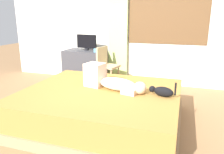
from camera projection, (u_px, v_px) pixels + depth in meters
ground_plane at (102, 125)px, 3.13m from camera, size 16.00×16.00×0.00m
back_wall_with_window at (139, 18)px, 4.83m from camera, size 6.40×0.14×2.90m
bed at (101, 107)px, 3.17m from camera, size 2.20×1.90×0.48m
person_lying at (112, 81)px, 3.14m from camera, size 0.94×0.44×0.34m
cat at (162, 91)px, 2.86m from camera, size 0.35×0.17×0.21m
desk at (85, 66)px, 5.10m from camera, size 0.90×0.56×0.74m
tv_monitor at (87, 42)px, 4.93m from camera, size 0.48×0.10×0.35m
cup at (95, 50)px, 4.70m from camera, size 0.08×0.08×0.08m
chair_by_desk at (106, 64)px, 4.71m from camera, size 0.46×0.46×0.86m
curtain_left at (118, 26)px, 4.90m from camera, size 0.44×0.06×2.55m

